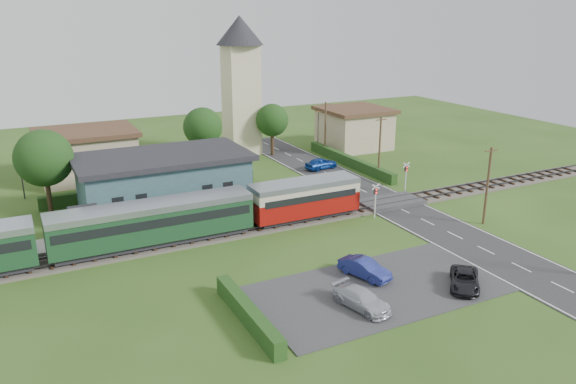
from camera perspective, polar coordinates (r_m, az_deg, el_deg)
name	(u,v)px	position (r m, az deg, el deg)	size (l,w,h in m)	color
ground	(311,228)	(49.19, 2.37, -3.67)	(120.00, 120.00, 0.00)	#2D4C19
railway_track	(301,220)	(50.78, 1.28, -2.81)	(76.00, 3.20, 0.49)	#4C443D
road	(403,210)	(54.45, 11.63, -1.83)	(6.00, 70.00, 0.05)	#28282B
car_park	(377,289)	(39.23, 9.05, -9.71)	(17.00, 9.00, 0.08)	#333335
crossing_deck	(391,202)	(55.87, 10.38, -1.03)	(6.20, 3.40, 0.45)	#333335
platform	(183,225)	(50.07, -10.65, -3.31)	(30.00, 3.00, 0.45)	gray
equipment_hut	(85,223)	(48.18, -19.91, -3.03)	(2.30, 2.30, 2.55)	beige
station_building	(164,181)	(54.60, -12.53, 1.11)	(16.00, 9.00, 5.30)	#365359
train	(112,228)	(45.22, -17.43, -3.54)	(43.20, 2.90, 3.40)	#232328
church_tower	(241,75)	(73.63, -4.83, 11.73)	(6.00, 6.00, 17.60)	beige
house_west	(87,154)	(67.10, -19.72, 3.68)	(10.80, 8.80, 5.50)	tan
house_east	(354,128)	(78.18, 6.75, 6.52)	(8.80, 8.80, 5.50)	tan
hedge_carpark	(248,314)	(34.84, -4.05, -12.26)	(0.80, 9.00, 1.20)	#193814
hedge_roadside	(350,161)	(69.05, 6.27, 3.14)	(0.80, 18.00, 1.20)	#193814
hedge_station	(154,189)	(59.39, -13.50, 0.34)	(22.00, 0.80, 1.30)	#193814
tree_a	(44,158)	(55.44, -23.56, 3.16)	(5.20, 5.20, 8.00)	#332316
tree_b	(203,127)	(67.40, -8.66, 6.53)	(4.60, 4.60, 7.34)	#332316
tree_c	(272,120)	(72.90, -1.62, 7.29)	(4.20, 4.20, 6.78)	#332316
utility_pole_b	(487,185)	(51.91, 19.60, 0.68)	(1.40, 0.22, 7.00)	#473321
utility_pole_c	(380,147)	(63.53, 9.30, 4.53)	(1.40, 0.22, 7.00)	#473321
utility_pole_d	(325,128)	(73.33, 3.81, 6.51)	(1.40, 0.22, 7.00)	#473321
crossing_signal_near	(376,196)	(51.39, 8.88, -0.38)	(0.84, 0.28, 3.28)	silver
crossing_signal_far	(406,173)	(59.24, 11.90, 1.91)	(0.84, 0.28, 3.28)	silver
streetlamp_west	(21,170)	(61.78, -25.53, 2.04)	(0.30, 0.30, 5.15)	#3F3F47
streetlamp_east	(318,125)	(78.58, 3.09, 6.85)	(0.30, 0.30, 5.15)	#3F3F47
car_on_road	(321,163)	(67.16, 3.38, 2.92)	(1.63, 4.05, 1.38)	#0D3694
car_park_blue	(365,268)	(40.41, 7.79, -7.69)	(1.38, 3.96, 1.30)	navy
car_park_silver	(362,299)	(36.47, 7.50, -10.74)	(1.71, 4.21, 1.22)	silver
car_park_dark	(465,280)	(40.50, 17.51, -8.49)	(1.87, 4.05, 1.13)	black
pedestrian_near	(247,202)	(51.39, -4.19, -1.03)	(0.72, 0.47, 1.98)	gray
pedestrian_far	(100,228)	(48.35, -18.55, -3.45)	(0.77, 0.60, 1.58)	gray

